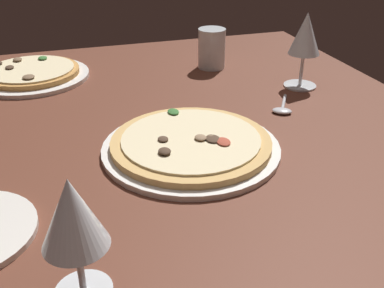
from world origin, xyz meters
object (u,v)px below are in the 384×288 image
at_px(wine_glass_far, 73,217).
at_px(water_glass, 212,50).
at_px(pizza_side, 31,74).
at_px(spoon, 282,109).
at_px(wine_glass_near, 305,37).
at_px(pizza_main, 191,145).

distance_m(wine_glass_far, water_glass, 0.80).
relative_size(pizza_side, spoon, 2.76).
relative_size(pizza_side, wine_glass_near, 1.61).
xyz_separation_m(pizza_main, wine_glass_far, (0.28, -0.21, 0.09)).
bearing_deg(pizza_main, wine_glass_near, 123.49).
bearing_deg(wine_glass_far, water_glass, 150.18).
distance_m(pizza_main, wine_glass_far, 0.36).
distance_m(wine_glass_far, wine_glass_near, 0.74).
bearing_deg(pizza_side, wine_glass_far, 3.91).
relative_size(pizza_main, pizza_side, 1.12).
bearing_deg(water_glass, wine_glass_far, -29.82).
xyz_separation_m(wine_glass_far, spoon, (-0.39, 0.45, -0.10)).
height_order(pizza_side, spoon, pizza_side).
relative_size(wine_glass_near, spoon, 1.71).
height_order(wine_glass_far, water_glass, wine_glass_far).
distance_m(pizza_main, spoon, 0.26).
bearing_deg(wine_glass_near, pizza_side, -112.29).
xyz_separation_m(water_glass, spoon, (0.31, 0.05, -0.04)).
height_order(wine_glass_far, spoon, wine_glass_far).
xyz_separation_m(pizza_main, spoon, (-0.11, 0.23, -0.01)).
bearing_deg(water_glass, pizza_main, -23.99).
bearing_deg(pizza_main, spoon, 114.96).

